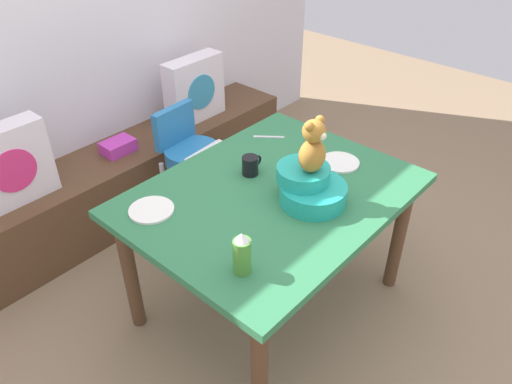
{
  "coord_description": "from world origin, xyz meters",
  "views": [
    {
      "loc": [
        -1.45,
        -1.19,
        2.07
      ],
      "look_at": [
        0.0,
        0.1,
        0.69
      ],
      "focal_mm": 34.69,
      "sensor_mm": 36.0,
      "label": 1
    }
  ],
  "objects_px": {
    "highchair": "(191,153)",
    "dinner_plate_far": "(339,162)",
    "book_stack": "(118,146)",
    "infant_seat_teal": "(310,187)",
    "coffee_mug": "(251,165)",
    "dinner_plate_near": "(151,210)",
    "ketchup_bottle": "(242,254)",
    "dining_table": "(272,208)",
    "teddy_bear": "(313,147)",
    "pillow_floral_right": "(194,89)",
    "pillow_floral_left": "(8,166)"
  },
  "relations": [
    {
      "from": "highchair",
      "to": "infant_seat_teal",
      "type": "relative_size",
      "value": 2.39
    },
    {
      "from": "highchair",
      "to": "dinner_plate_near",
      "type": "height_order",
      "value": "highchair"
    },
    {
      "from": "dining_table",
      "to": "dinner_plate_far",
      "type": "relative_size",
      "value": 6.54
    },
    {
      "from": "dining_table",
      "to": "dinner_plate_far",
      "type": "distance_m",
      "value": 0.44
    },
    {
      "from": "highchair",
      "to": "teddy_bear",
      "type": "height_order",
      "value": "teddy_bear"
    },
    {
      "from": "teddy_bear",
      "to": "ketchup_bottle",
      "type": "relative_size",
      "value": 1.35
    },
    {
      "from": "teddy_bear",
      "to": "dinner_plate_far",
      "type": "bearing_deg",
      "value": 11.5
    },
    {
      "from": "teddy_bear",
      "to": "ketchup_bottle",
      "type": "height_order",
      "value": "teddy_bear"
    },
    {
      "from": "dining_table",
      "to": "coffee_mug",
      "type": "xyz_separation_m",
      "value": [
        0.05,
        0.18,
        0.14
      ]
    },
    {
      "from": "dinner_plate_near",
      "to": "ketchup_bottle",
      "type": "bearing_deg",
      "value": -90.6
    },
    {
      "from": "ketchup_bottle",
      "to": "teddy_bear",
      "type": "bearing_deg",
      "value": 8.91
    },
    {
      "from": "book_stack",
      "to": "dinner_plate_far",
      "type": "xyz_separation_m",
      "value": [
        0.42,
        -1.36,
        0.25
      ]
    },
    {
      "from": "book_stack",
      "to": "ketchup_bottle",
      "type": "height_order",
      "value": "ketchup_bottle"
    },
    {
      "from": "dining_table",
      "to": "infant_seat_teal",
      "type": "distance_m",
      "value": 0.24
    },
    {
      "from": "book_stack",
      "to": "infant_seat_teal",
      "type": "relative_size",
      "value": 0.61
    },
    {
      "from": "dinner_plate_far",
      "to": "infant_seat_teal",
      "type": "bearing_deg",
      "value": -168.59
    },
    {
      "from": "dining_table",
      "to": "highchair",
      "type": "height_order",
      "value": "highchair"
    },
    {
      "from": "teddy_bear",
      "to": "coffee_mug",
      "type": "height_order",
      "value": "teddy_bear"
    },
    {
      "from": "infant_seat_teal",
      "to": "teddy_bear",
      "type": "distance_m",
      "value": 0.21
    },
    {
      "from": "ketchup_bottle",
      "to": "dinner_plate_near",
      "type": "distance_m",
      "value": 0.56
    },
    {
      "from": "infant_seat_teal",
      "to": "pillow_floral_left",
      "type": "bearing_deg",
      "value": 117.72
    },
    {
      "from": "dining_table",
      "to": "coffee_mug",
      "type": "relative_size",
      "value": 10.89
    },
    {
      "from": "book_stack",
      "to": "infant_seat_teal",
      "type": "distance_m",
      "value": 1.46
    },
    {
      "from": "book_stack",
      "to": "ketchup_bottle",
      "type": "xyz_separation_m",
      "value": [
        -0.47,
        -1.51,
        0.33
      ]
    },
    {
      "from": "dining_table",
      "to": "ketchup_bottle",
      "type": "relative_size",
      "value": 7.07
    },
    {
      "from": "book_stack",
      "to": "infant_seat_teal",
      "type": "xyz_separation_m",
      "value": [
        0.07,
        -1.43,
        0.31
      ]
    },
    {
      "from": "highchair",
      "to": "coffee_mug",
      "type": "xyz_separation_m",
      "value": [
        -0.17,
        -0.65,
        0.27
      ]
    },
    {
      "from": "ketchup_bottle",
      "to": "coffee_mug",
      "type": "height_order",
      "value": "ketchup_bottle"
    },
    {
      "from": "pillow_floral_right",
      "to": "infant_seat_teal",
      "type": "xyz_separation_m",
      "value": [
        -0.58,
        -1.41,
        0.13
      ]
    },
    {
      "from": "dining_table",
      "to": "teddy_bear",
      "type": "height_order",
      "value": "teddy_bear"
    },
    {
      "from": "dining_table",
      "to": "ketchup_bottle",
      "type": "bearing_deg",
      "value": -152.0
    },
    {
      "from": "highchair",
      "to": "dinner_plate_far",
      "type": "xyz_separation_m",
      "value": [
        0.2,
        -0.92,
        0.22
      ]
    },
    {
      "from": "teddy_bear",
      "to": "dinner_plate_far",
      "type": "height_order",
      "value": "teddy_bear"
    },
    {
      "from": "pillow_floral_right",
      "to": "dinner_plate_near",
      "type": "height_order",
      "value": "pillow_floral_right"
    },
    {
      "from": "pillow_floral_left",
      "to": "pillow_floral_right",
      "type": "relative_size",
      "value": 1.0
    },
    {
      "from": "dinner_plate_far",
      "to": "teddy_bear",
      "type": "bearing_deg",
      "value": -168.5
    },
    {
      "from": "highchair",
      "to": "dinner_plate_far",
      "type": "bearing_deg",
      "value": -78.02
    },
    {
      "from": "infant_seat_teal",
      "to": "teddy_bear",
      "type": "relative_size",
      "value": 1.32
    },
    {
      "from": "highchair",
      "to": "dinner_plate_far",
      "type": "height_order",
      "value": "highchair"
    },
    {
      "from": "infant_seat_teal",
      "to": "highchair",
      "type": "bearing_deg",
      "value": 80.83
    },
    {
      "from": "book_stack",
      "to": "infant_seat_teal",
      "type": "bearing_deg",
      "value": -87.37
    },
    {
      "from": "book_stack",
      "to": "coffee_mug",
      "type": "height_order",
      "value": "coffee_mug"
    },
    {
      "from": "dinner_plate_far",
      "to": "ketchup_bottle",
      "type": "bearing_deg",
      "value": -170.05
    },
    {
      "from": "highchair",
      "to": "pillow_floral_left",
      "type": "bearing_deg",
      "value": 155.19
    },
    {
      "from": "ketchup_bottle",
      "to": "dinner_plate_near",
      "type": "height_order",
      "value": "ketchup_bottle"
    },
    {
      "from": "infant_seat_teal",
      "to": "coffee_mug",
      "type": "bearing_deg",
      "value": 92.15
    },
    {
      "from": "book_stack",
      "to": "coffee_mug",
      "type": "relative_size",
      "value": 1.67
    },
    {
      "from": "infant_seat_teal",
      "to": "dinner_plate_near",
      "type": "xyz_separation_m",
      "value": [
        -0.53,
        0.47,
        -0.07
      ]
    },
    {
      "from": "pillow_floral_right",
      "to": "ketchup_bottle",
      "type": "relative_size",
      "value": 2.38
    },
    {
      "from": "highchair",
      "to": "teddy_bear",
      "type": "bearing_deg",
      "value": -99.17
    }
  ]
}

